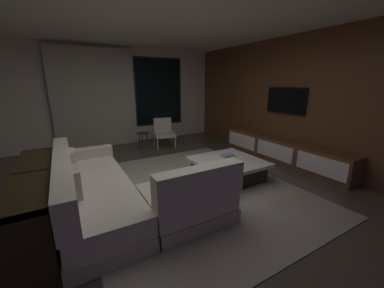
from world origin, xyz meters
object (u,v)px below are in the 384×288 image
object	(u,v)px
accent_chair_near_window	(164,131)
side_stool	(143,136)
console_table_behind_couch	(36,197)
sectional_couch	(118,193)
book_stack_on_coffee_table	(228,156)
mounted_tv	(286,100)
coffee_table	(228,169)
media_console	(282,151)

from	to	relation	value
accent_chair_near_window	side_stool	distance (m)	0.60
side_stool	console_table_behind_couch	world-z (taller)	console_table_behind_couch
sectional_couch	book_stack_on_coffee_table	bearing A→B (deg)	7.91
side_stool	mounted_tv	size ratio (longest dim) A/B	0.47
sectional_couch	accent_chair_near_window	size ratio (longest dim) A/B	3.21
side_stool	mounted_tv	bearing A→B (deg)	-42.17
book_stack_on_coffee_table	mounted_tv	bearing A→B (deg)	5.11
accent_chair_near_window	mounted_tv	size ratio (longest dim) A/B	0.80
coffee_table	side_stool	bearing A→B (deg)	106.19
side_stool	mounted_tv	xyz separation A→B (m)	(2.55, -2.31, 0.98)
accent_chair_near_window	console_table_behind_couch	size ratio (longest dim) A/B	0.37
book_stack_on_coffee_table	accent_chair_near_window	size ratio (longest dim) A/B	0.33
media_console	console_table_behind_couch	distance (m)	4.54
sectional_couch	console_table_behind_couch	world-z (taller)	sectional_couch
book_stack_on_coffee_table	media_console	distance (m)	1.51
sectional_couch	media_console	bearing A→B (deg)	3.91
coffee_table	accent_chair_near_window	bearing A→B (deg)	93.43
side_stool	console_table_behind_couch	xyz separation A→B (m)	(-2.17, -2.63, 0.05)
media_console	book_stack_on_coffee_table	bearing A→B (deg)	178.20
accent_chair_near_window	media_console	world-z (taller)	accent_chair_near_window
coffee_table	side_stool	distance (m)	2.72
coffee_table	side_stool	size ratio (longest dim) A/B	2.52
coffee_table	accent_chair_near_window	world-z (taller)	accent_chair_near_window
accent_chair_near_window	side_stool	size ratio (longest dim) A/B	1.70
side_stool	media_console	bearing A→B (deg)	-46.62
sectional_couch	mounted_tv	world-z (taller)	mounted_tv
mounted_tv	book_stack_on_coffee_table	bearing A→B (deg)	-174.89
coffee_table	book_stack_on_coffee_table	distance (m)	0.27
coffee_table	console_table_behind_couch	xyz separation A→B (m)	(-2.92, -0.02, 0.23)
sectional_couch	media_console	world-z (taller)	sectional_couch
accent_chair_near_window	mounted_tv	distance (m)	3.17
sectional_couch	coffee_table	distance (m)	2.02
sectional_couch	console_table_behind_couch	bearing A→B (deg)	171.89
coffee_table	media_console	xyz separation A→B (m)	(1.61, 0.09, 0.06)
console_table_behind_couch	side_stool	bearing A→B (deg)	50.47
book_stack_on_coffee_table	console_table_behind_couch	xyz separation A→B (m)	(-3.04, -0.16, 0.04)
coffee_table	book_stack_on_coffee_table	bearing A→B (deg)	51.73
media_console	sectional_couch	bearing A→B (deg)	-176.09
coffee_table	media_console	world-z (taller)	media_console
sectional_couch	side_stool	world-z (taller)	sectional_couch
sectional_couch	console_table_behind_couch	size ratio (longest dim) A/B	1.19
sectional_couch	book_stack_on_coffee_table	xyz separation A→B (m)	(2.12, 0.29, 0.10)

